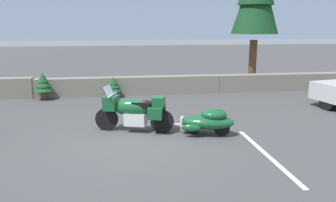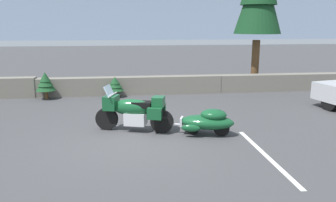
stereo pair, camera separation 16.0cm
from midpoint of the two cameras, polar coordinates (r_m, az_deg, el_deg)
The scene contains 8 objects.
ground_plane at distance 9.35m, azimuth -5.82°, elevation -6.46°, with size 80.00×80.00×0.00m, color #424244.
stone_guard_wall at distance 15.17m, azimuth -6.98°, elevation 2.56°, with size 24.00×0.62×0.85m.
distant_ridgeline at distance 105.06m, azimuth -8.17°, elevation 15.36°, with size 240.00×80.00×16.00m, color #8C9EB7.
touring_motorcycle at distance 9.93m, azimuth -6.18°, elevation -1.58°, with size 2.25×1.15×1.33m.
car_shaped_trailer at distance 9.65m, azimuth 6.10°, elevation -3.29°, with size 2.21×1.12×0.76m.
pine_sapling_near at distance 14.94m, azimuth -20.30°, elevation 2.86°, with size 0.79×0.79×1.12m.
pine_sapling_farther at distance 14.65m, azimuth -9.39°, elevation 2.70°, with size 0.74×0.74×0.88m.
parking_stripe_marker at distance 8.61m, azimuth 15.54°, elevation -8.57°, with size 0.12×3.60×0.01m, color silver.
Camera 1 is at (-0.38, -8.81, 3.07)m, focal length 36.76 mm.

